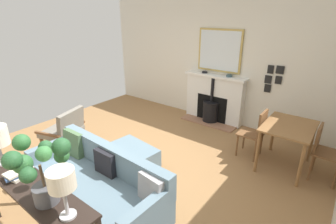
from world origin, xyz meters
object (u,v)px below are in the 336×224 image
(book_stack, at_px, (19,173))
(dining_table, at_px, (288,132))
(sofa, at_px, (97,184))
(table_lamp_far_end, at_px, (62,182))
(mantel_bowl_near, at_px, (205,72))
(dining_chair_by_back_wall, at_px, (323,148))
(potted_plant, at_px, (39,166))
(console_table, at_px, (33,194))
(dining_chair_near_fireplace, at_px, (256,131))
(armchair_accent, at_px, (65,128))
(ottoman, at_px, (130,157))
(fireplace, at_px, (213,101))
(mantel_bowl_far, at_px, (229,76))

(book_stack, distance_m, dining_table, 3.72)
(sofa, relative_size, dining_table, 2.19)
(table_lamp_far_end, bearing_deg, dining_table, 161.89)
(mantel_bowl_near, bearing_deg, dining_chair_by_back_wall, 68.88)
(potted_plant, bearing_deg, mantel_bowl_near, -169.73)
(console_table, bearing_deg, potted_plant, 87.03)
(sofa, xyz_separation_m, dining_chair_near_fireplace, (-2.42, 1.20, 0.17))
(armchair_accent, distance_m, dining_chair_near_fireplace, 3.37)
(dining_chair_near_fireplace, bearing_deg, table_lamp_far_end, -9.73)
(sofa, bearing_deg, book_stack, -18.50)
(ottoman, distance_m, table_lamp_far_end, 2.04)
(sofa, bearing_deg, dining_chair_near_fireplace, 153.73)
(dining_chair_near_fireplace, bearing_deg, mantel_bowl_near, -122.02)
(book_stack, bearing_deg, dining_table, 148.54)
(fireplace, distance_m, ottoman, 2.60)
(armchair_accent, height_order, dining_chair_by_back_wall, dining_chair_by_back_wall)
(ottoman, height_order, armchair_accent, armchair_accent)
(book_stack, bearing_deg, dining_chair_by_back_wall, 142.43)
(table_lamp_far_end, distance_m, dining_table, 3.38)
(armchair_accent, relative_size, dining_chair_by_back_wall, 0.95)
(fireplace, xyz_separation_m, potted_plant, (4.18, 0.48, 0.69))
(armchair_accent, distance_m, book_stack, 1.92)
(dining_chair_near_fireplace, bearing_deg, armchair_accent, -56.42)
(potted_plant, distance_m, dining_table, 3.51)
(mantel_bowl_near, height_order, armchair_accent, mantel_bowl_near)
(dining_table, bearing_deg, potted_plant, -22.85)
(ottoman, relative_size, book_stack, 2.92)
(potted_plant, bearing_deg, ottoman, -159.28)
(mantel_bowl_near, height_order, sofa, mantel_bowl_near)
(fireplace, xyz_separation_m, dining_table, (0.99, 1.82, 0.15))
(potted_plant, bearing_deg, console_table, -92.97)
(ottoman, distance_m, dining_chair_near_fireplace, 2.18)
(mantel_bowl_far, distance_m, console_table, 4.21)
(fireplace, xyz_separation_m, book_stack, (4.16, -0.12, 0.34))
(fireplace, distance_m, dining_chair_by_back_wall, 2.52)
(fireplace, relative_size, mantel_bowl_far, 11.16)
(mantel_bowl_far, bearing_deg, ottoman, -9.62)
(book_stack, bearing_deg, potted_plant, 87.97)
(mantel_bowl_near, bearing_deg, potted_plant, 10.27)
(console_table, xyz_separation_m, dining_chair_by_back_wall, (-3.18, 2.19, -0.18))
(armchair_accent, relative_size, dining_table, 0.86)
(console_table, xyz_separation_m, dining_chair_near_fireplace, (-3.17, 1.19, -0.18))
(mantel_bowl_near, distance_m, book_stack, 4.19)
(mantel_bowl_far, bearing_deg, fireplace, -85.89)
(mantel_bowl_far, bearing_deg, table_lamp_far_end, 6.40)
(potted_plant, distance_m, dining_chair_near_fireplace, 3.37)
(sofa, relative_size, dining_chair_by_back_wall, 2.41)
(ottoman, bearing_deg, table_lamp_far_end, 29.97)
(dining_table, bearing_deg, dining_chair_near_fireplace, -90.01)
(mantel_bowl_far, xyz_separation_m, dining_chair_near_fireplace, (1.01, 1.01, -0.61))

